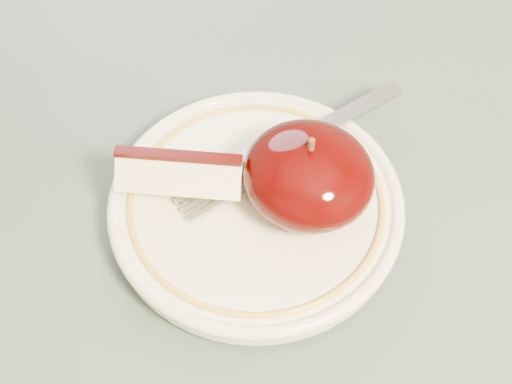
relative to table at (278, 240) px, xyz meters
The scene contains 5 objects.
table is the anchor object (origin of this frame).
plate 0.11m from the table, 84.26° to the right, with size 0.19×0.19×0.02m.
apple_half 0.14m from the table, 35.81° to the right, with size 0.08×0.08×0.06m.
apple_wedge 0.14m from the table, 125.30° to the right, with size 0.08×0.06×0.04m.
fork 0.11m from the table, 78.10° to the left, with size 0.09×0.17×0.00m.
Camera 1 is at (0.14, -0.26, 1.14)m, focal length 50.00 mm.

